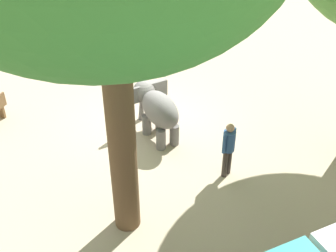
# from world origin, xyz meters

# --- Properties ---
(ground_plane) EXTENTS (60.00, 60.00, 0.00)m
(ground_plane) POSITION_xyz_m (0.00, 0.00, 0.00)
(ground_plane) COLOR #BAA88C
(elephant) EXTENTS (1.47, 2.20, 1.52)m
(elephant) POSITION_xyz_m (0.01, 0.65, 0.97)
(elephant) COLOR slate
(elephant) RESTS_ON ground_plane
(person_handler) EXTENTS (0.48, 0.32, 1.62)m
(person_handler) POSITION_xyz_m (-0.95, 3.12, 0.95)
(person_handler) COLOR #3F3833
(person_handler) RESTS_ON ground_plane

